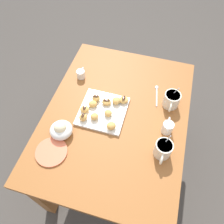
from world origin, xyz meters
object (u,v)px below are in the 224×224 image
Objects in this scene: beignet_9 at (124,100)px; cream_pitcher_white at (168,127)px; beignet_6 at (112,126)px; coffee_mug_cream_right at (163,149)px; beignet_8 at (85,109)px; beignet_3 at (107,102)px; beignet_4 at (108,113)px; saucer_coral_left at (51,152)px; beignet_0 at (96,98)px; beignet_7 at (116,101)px; beignet_1 at (93,104)px; pastry_plate_square at (103,111)px; beignet_2 at (94,117)px; chocolate_sauce_pitcher at (81,74)px; dining_table at (116,126)px; ice_cream_bowl at (61,130)px; beignet_5 at (83,117)px; coffee_mug_cream_left at (172,100)px.

cream_pitcher_white is at bearing 66.54° from beignet_9.
cream_pitcher_white is 0.30m from beignet_6.
coffee_mug_cream_right is 2.84× the size of beignet_8.
beignet_3 is 0.08m from beignet_4.
beignet_0 is at bearing 162.17° from saucer_coral_left.
beignet_9 is at bearing 119.13° from beignet_7.
beignet_7 is at bearing 115.01° from beignet_1.
beignet_1 is 0.11m from beignet_4.
pastry_plate_square is 4.81× the size of beignet_9.
beignet_8 is 0.93× the size of beignet_9.
beignet_1 reaches higher than beignet_8.
beignet_2 is 0.08m from beignet_8.
beignet_7 is at bearing 61.57° from chocolate_sauce_pitcher.
beignet_0 reaches higher than beignet_3.
beignet_7 is 0.97× the size of beignet_8.
coffee_mug_cream_right reaches higher than beignet_7.
beignet_1 is 1.16× the size of beignet_4.
dining_table is 6.48× the size of saucer_coral_left.
beignet_4 is at bearing 143.23° from saucer_coral_left.
beignet_6 is (-0.10, 0.26, -0.00)m from ice_cream_bowl.
cream_pitcher_white is at bearing 91.03° from beignet_8.
beignet_5 is at bearing -43.31° from pastry_plate_square.
saucer_coral_left is at bearing -50.32° from beignet_6.
beignet_1 is at bearing -6.02° from beignet_0.
cream_pitcher_white is at bearing 95.92° from beignet_2.
chocolate_sauce_pitcher is 0.36m from beignet_4.
pastry_plate_square is 0.08m from beignet_2.
chocolate_sauce_pitcher is at bearing -127.14° from dining_table.
beignet_6 is at bearing 73.62° from beignet_2.
coffee_mug_cream_left reaches higher than beignet_0.
beignet_6 is at bearing 111.12° from ice_cream_bowl.
ice_cream_bowl is 0.14m from beignet_5.
dining_table is 19.67× the size of beignet_9.
ice_cream_bowl reaches higher than saucer_coral_left.
beignet_3 is at bearing -156.59° from beignet_4.
chocolate_sauce_pitcher is 1.81× the size of beignet_6.
beignet_1 reaches higher than dining_table.
beignet_8 is 0.24m from beignet_9.
coffee_mug_cream_right is at bearing 45.87° from beignet_9.
dining_table is 21.14× the size of beignet_8.
beignet_0 is 1.11× the size of beignet_5.
beignet_2 is at bearing -22.12° from pastry_plate_square.
beignet_3 reaches higher than dining_table.
ice_cream_bowl is 0.28m from beignet_4.
beignet_2 reaches higher than beignet_1.
dining_table is 0.43m from saucer_coral_left.
chocolate_sauce_pitcher reaches higher than beignet_4.
beignet_6 is 0.91× the size of beignet_9.
beignet_0 is at bearing -134.41° from pastry_plate_square.
beignet_3 reaches higher than saucer_coral_left.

